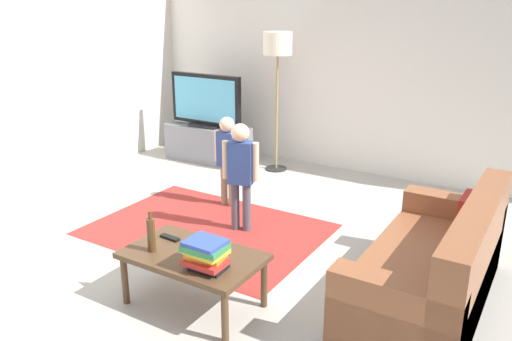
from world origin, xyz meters
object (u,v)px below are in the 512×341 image
object	(u,v)px
child_near_tv	(227,153)
tv_remote	(170,238)
floor_lamp	(278,51)
book_stack	(206,254)
child_center	(241,168)
plate	(208,248)
coffee_table	(193,260)
tv_stand	(208,144)
couch	(438,273)
tv	(206,101)
bottle	(151,234)

from	to	relation	value
child_near_tv	tv_remote	world-z (taller)	child_near_tv
floor_lamp	book_stack	xyz separation A→B (m)	(1.28, -3.24, -1.01)
tv_remote	book_stack	bearing A→B (deg)	-20.49
child_center	plate	bearing A→B (deg)	-67.75
coffee_table	tv_remote	bearing A→B (deg)	161.57
book_stack	tv_remote	xyz separation A→B (m)	(-0.52, 0.22, -0.10)
tv_stand	couch	bearing A→B (deg)	-29.98
floor_lamp	child_near_tv	xyz separation A→B (m)	(0.17, -1.37, -0.95)
tv_stand	child_near_tv	distance (m)	1.73
plate	coffee_table	bearing A→B (deg)	-112.73
child_center	coffee_table	bearing A→B (deg)	-71.65
book_stack	tv_remote	distance (m)	0.57
tv_remote	child_center	bearing A→B (deg)	99.10
book_stack	floor_lamp	bearing A→B (deg)	111.57
tv_stand	couch	world-z (taller)	couch
child_center	book_stack	xyz separation A→B (m)	(0.64, -1.41, -0.11)
child_near_tv	child_center	world-z (taller)	child_center
child_center	plate	distance (m)	1.28
floor_lamp	coffee_table	xyz separation A→B (m)	(1.07, -3.12, -1.17)
tv	plate	size ratio (longest dim) A/B	5.00
tv	floor_lamp	world-z (taller)	floor_lamp
tv_remote	plate	size ratio (longest dim) A/B	0.77
child_center	book_stack	distance (m)	1.55
tv_stand	plate	world-z (taller)	tv_stand
plate	tv_remote	bearing A→B (deg)	-176.73
bottle	child_near_tv	bearing A→B (deg)	108.33
plate	tv	bearing A→B (deg)	126.94
couch	coffee_table	bearing A→B (deg)	-149.89
child_near_tv	coffee_table	xyz separation A→B (m)	(0.90, -1.75, -0.22)
tv_stand	tv	size ratio (longest dim) A/B	1.09
tv	tv_stand	bearing A→B (deg)	90.00
floor_lamp	tv_remote	distance (m)	3.31
couch	book_stack	bearing A→B (deg)	-142.43
couch	floor_lamp	distance (m)	3.65
coffee_table	child_center	bearing A→B (deg)	108.35
child_center	coffee_table	xyz separation A→B (m)	(0.43, -1.28, -0.27)
tv_stand	plate	size ratio (longest dim) A/B	5.45
book_stack	plate	size ratio (longest dim) A/B	1.31
child_center	tv_remote	size ratio (longest dim) A/B	6.29
tv	coffee_table	bearing A→B (deg)	-54.85
tv_stand	couch	xyz separation A→B (m)	(3.60, -2.08, 0.05)
coffee_table	tv_stand	bearing A→B (deg)	124.96
tv_stand	floor_lamp	distance (m)	1.65
bottle	tv_remote	world-z (taller)	bottle
child_center	book_stack	size ratio (longest dim) A/B	3.72
floor_lamp	tv_remote	size ratio (longest dim) A/B	10.47
couch	floor_lamp	xyz separation A→B (m)	(-2.60, 2.23, 1.25)
couch	bottle	size ratio (longest dim) A/B	5.77
tv	plate	distance (m)	3.56
tv_stand	tv	bearing A→B (deg)	-90.00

